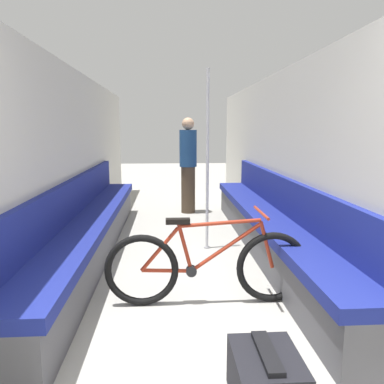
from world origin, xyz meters
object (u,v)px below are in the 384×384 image
object	(u,v)px
bench_seat_row_right	(268,227)
bicycle	(207,266)
grab_pole_near	(207,164)
passenger_standing	(188,164)
luggage_bag	(266,380)
bench_seat_row_left	(91,230)

from	to	relation	value
bench_seat_row_right	bicycle	bearing A→B (deg)	-123.96
bench_seat_row_right	grab_pole_near	bearing A→B (deg)	164.08
bench_seat_row_right	passenger_standing	xyz separation A→B (m)	(-0.84, 2.24, 0.55)
bench_seat_row_right	passenger_standing	bearing A→B (deg)	110.67
bench_seat_row_right	bicycle	distance (m)	1.56
bicycle	passenger_standing	distance (m)	3.57
luggage_bag	bench_seat_row_left	bearing A→B (deg)	119.46
bench_seat_row_left	bench_seat_row_right	bearing A→B (deg)	0.00
bench_seat_row_left	luggage_bag	bearing A→B (deg)	-60.54
bench_seat_row_left	luggage_bag	distance (m)	2.89
grab_pole_near	passenger_standing	distance (m)	2.04
passenger_standing	luggage_bag	size ratio (longest dim) A/B	3.74
grab_pole_near	bicycle	bearing A→B (deg)	-95.82
bicycle	luggage_bag	xyz separation A→B (m)	(0.19, -1.22, -0.18)
bicycle	luggage_bag	distance (m)	1.25
bench_seat_row_left	grab_pole_near	xyz separation A→B (m)	(1.38, 0.21, 0.75)
grab_pole_near	luggage_bag	bearing A→B (deg)	-89.26
bicycle	grab_pole_near	distance (m)	1.67
bicycle	grab_pole_near	size ratio (longest dim) A/B	0.79
bench_seat_row_right	bicycle	xyz separation A→B (m)	(-0.87, -1.29, 0.02)
bench_seat_row_left	passenger_standing	world-z (taller)	passenger_standing
bicycle	grab_pole_near	xyz separation A→B (m)	(0.15, 1.50, 0.73)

